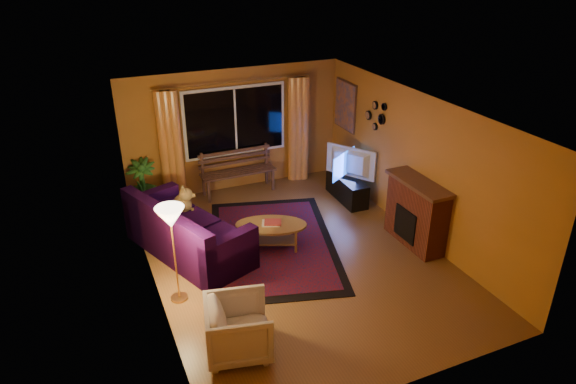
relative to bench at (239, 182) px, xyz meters
name	(u,v)px	position (x,y,z in m)	size (l,w,h in m)	color
floor	(295,257)	(0.07, -2.69, -0.24)	(4.50, 6.00, 0.02)	brown
ceiling	(296,109)	(0.07, -2.69, 2.28)	(4.50, 6.00, 0.02)	white
wall_back	(235,130)	(0.07, 0.32, 1.02)	(4.50, 0.02, 2.50)	#B5712B
wall_left	(147,216)	(-2.19, -2.69, 1.02)	(0.02, 6.00, 2.50)	#B5712B
wall_right	(417,165)	(2.33, -2.69, 1.02)	(0.02, 6.00, 2.50)	#B5712B
window	(235,121)	(0.07, 0.26, 1.22)	(2.00, 0.02, 1.30)	black
curtain_rod	(234,82)	(0.07, 0.21, 2.02)	(0.03, 0.03, 3.20)	#BF8C3F
curtain_left	(170,147)	(-1.28, 0.19, 0.89)	(0.36, 0.36, 2.24)	#EC913F
curtain_right	(298,129)	(1.42, 0.19, 0.89)	(0.36, 0.36, 2.24)	#EC913F
bench	(239,182)	(0.00, 0.00, 0.00)	(1.53, 0.45, 0.46)	#4C2E20
potted_plant	(142,185)	(-1.91, 0.06, 0.27)	(0.56, 0.56, 1.00)	#235B1E
sofa	(188,227)	(-1.48, -1.86, 0.25)	(1.01, 2.35, 0.95)	black
dog	(182,201)	(-1.43, -1.34, 0.47)	(0.30, 0.42, 0.46)	olive
armchair	(238,326)	(-1.47, -4.39, 0.17)	(0.78, 0.73, 0.81)	beige
floor_lamp	(175,255)	(-1.93, -3.03, 0.51)	(0.25, 0.25, 1.49)	#BF8C3F
rug	(273,243)	(-0.12, -2.17, -0.22)	(2.06, 3.25, 0.02)	maroon
coffee_table	(271,235)	(-0.17, -2.23, -0.01)	(1.20, 1.20, 0.43)	olive
tv_console	(347,188)	(1.89, -1.17, 0.01)	(0.38, 1.14, 0.48)	black
television	(348,163)	(1.89, -1.17, 0.55)	(1.06, 0.14, 0.61)	black
fireplace	(416,214)	(2.12, -3.09, 0.32)	(0.40, 1.20, 1.10)	maroon
mirror_cluster	(375,114)	(2.28, -1.39, 1.57)	(0.06, 0.60, 0.56)	black
painting	(345,106)	(2.29, -0.24, 1.42)	(0.04, 0.76, 0.96)	orange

